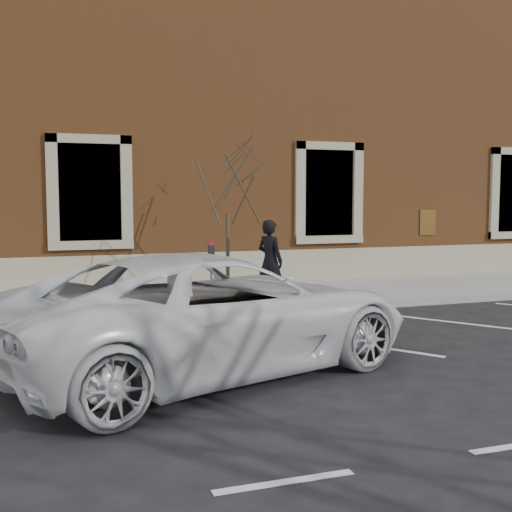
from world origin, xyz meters
name	(u,v)px	position (x,y,z in m)	size (l,w,h in m)	color
ground	(266,315)	(0.00, 0.00, 0.00)	(120.00, 120.00, 0.00)	#28282B
sidewalk_near	(239,298)	(0.00, 1.75, 0.07)	(40.00, 3.50, 0.15)	#BBB6AF
curb_near	(267,311)	(0.00, -0.05, 0.07)	(40.00, 0.12, 0.15)	#9E9E99
parking_stripes	(312,338)	(0.00, -2.20, 0.00)	(28.00, 4.40, 0.01)	silver
building_civic	(179,141)	(0.00, 7.74, 4.00)	(40.00, 8.62, 8.00)	brown
man	(270,261)	(0.32, 0.64, 0.99)	(0.61, 0.40, 1.68)	black
parking_meter	(211,262)	(-0.99, 0.41, 1.03)	(0.12, 0.09, 1.27)	#595B60
tree_grate	(228,297)	(-0.37, 1.36, 0.17)	(1.23, 1.23, 0.03)	#481F17
sapling	(227,192)	(-0.37, 1.36, 2.41)	(1.94, 1.94, 3.23)	#3F3426
white_truck	(212,313)	(-2.08, -3.65, 0.78)	(2.60, 5.65, 1.57)	white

